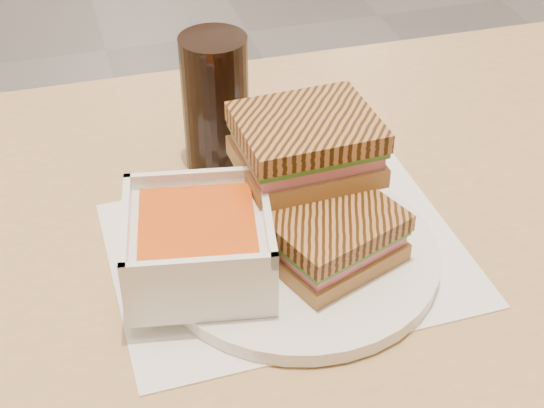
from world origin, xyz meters
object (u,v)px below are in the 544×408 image
object	(u,v)px
main_table	(327,292)
plate	(298,255)
soup_bowl	(199,246)
cola_glass	(216,103)
panini_lower	(332,235)

from	to	relation	value
main_table	plate	distance (m)	0.15
main_table	soup_bowl	world-z (taller)	soup_bowl
plate	soup_bowl	xyz separation A→B (m)	(-0.10, -0.01, 0.04)
main_table	plate	size ratio (longest dim) A/B	4.48
main_table	cola_glass	size ratio (longest dim) A/B	7.84
main_table	cola_glass	xyz separation A→B (m)	(-0.09, 0.12, 0.19)
soup_bowl	panini_lower	distance (m)	0.12
main_table	panini_lower	distance (m)	0.18
plate	cola_glass	size ratio (longest dim) A/B	1.75
panini_lower	cola_glass	distance (m)	0.22
plate	soup_bowl	bearing A→B (deg)	-176.56
main_table	soup_bowl	size ratio (longest dim) A/B	7.97
soup_bowl	panini_lower	size ratio (longest dim) A/B	1.07
soup_bowl	cola_glass	bearing A→B (deg)	72.26
soup_bowl	panini_lower	xyz separation A→B (m)	(0.12, -0.01, -0.01)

